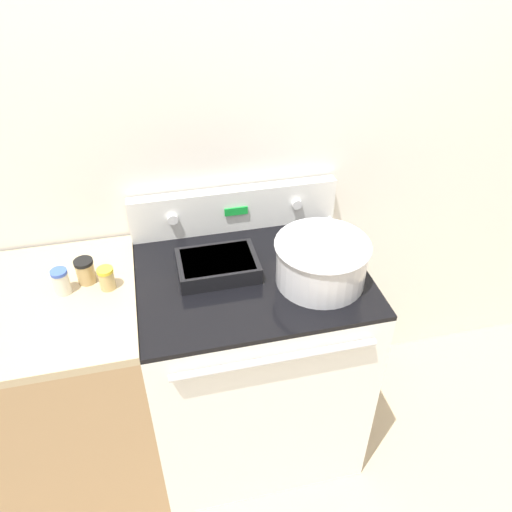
# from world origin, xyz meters

# --- Properties ---
(ground_plane) EXTENTS (12.00, 12.00, 0.00)m
(ground_plane) POSITION_xyz_m (0.00, 0.00, 0.00)
(ground_plane) COLOR tan
(kitchen_wall) EXTENTS (8.00, 0.05, 2.50)m
(kitchen_wall) POSITION_xyz_m (0.00, 0.68, 1.25)
(kitchen_wall) COLOR silver
(kitchen_wall) RESTS_ON ground_plane
(stove_range) EXTENTS (0.81, 0.67, 0.92)m
(stove_range) POSITION_xyz_m (0.00, 0.32, 0.46)
(stove_range) COLOR white
(stove_range) RESTS_ON ground_plane
(control_panel) EXTENTS (0.81, 0.07, 0.18)m
(control_panel) POSITION_xyz_m (0.00, 0.62, 1.01)
(control_panel) COLOR white
(control_panel) RESTS_ON stove_range
(side_counter) EXTENTS (0.60, 0.64, 0.94)m
(side_counter) POSITION_xyz_m (-0.71, 0.32, 0.47)
(side_counter) COLOR tan
(side_counter) RESTS_ON ground_plane
(mixing_bowl) EXTENTS (0.32, 0.32, 0.16)m
(mixing_bowl) POSITION_xyz_m (0.22, 0.23, 1.01)
(mixing_bowl) COLOR silver
(mixing_bowl) RESTS_ON stove_range
(casserole_dish) EXTENTS (0.28, 0.20, 0.06)m
(casserole_dish) POSITION_xyz_m (-0.11, 0.35, 0.96)
(casserole_dish) COLOR black
(casserole_dish) RESTS_ON stove_range
(ladle) EXTENTS (0.07, 0.30, 0.07)m
(ladle) POSITION_xyz_m (0.39, 0.40, 0.96)
(ladle) COLOR #B7B7B7
(ladle) RESTS_ON stove_range
(spice_jar_yellow_cap) EXTENTS (0.05, 0.05, 0.08)m
(spice_jar_yellow_cap) POSITION_xyz_m (-0.49, 0.34, 0.98)
(spice_jar_yellow_cap) COLOR tan
(spice_jar_yellow_cap) RESTS_ON side_counter
(spice_jar_black_cap) EXTENTS (0.06, 0.06, 0.09)m
(spice_jar_black_cap) POSITION_xyz_m (-0.56, 0.39, 0.98)
(spice_jar_black_cap) COLOR tan
(spice_jar_black_cap) RESTS_ON side_counter
(spice_jar_blue_cap) EXTENTS (0.05, 0.05, 0.09)m
(spice_jar_blue_cap) POSITION_xyz_m (-0.63, 0.35, 0.98)
(spice_jar_blue_cap) COLOR beige
(spice_jar_blue_cap) RESTS_ON side_counter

